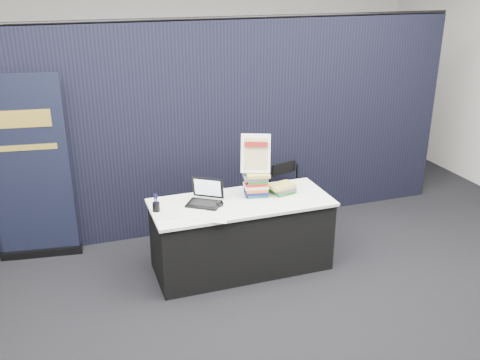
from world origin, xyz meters
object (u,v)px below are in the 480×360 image
object	(u,v)px
display_table	(241,235)
stacking_chair	(288,195)
pullup_banner	(32,180)
info_sign	(256,154)
laptop	(203,198)
book_stack_short	(282,188)
book_stack_tall	(256,184)

from	to	relation	value
display_table	stacking_chair	world-z (taller)	stacking_chair
display_table	pullup_banner	world-z (taller)	pullup_banner
display_table	info_sign	bearing A→B (deg)	31.86
info_sign	stacking_chair	bearing A→B (deg)	63.29
display_table	laptop	xyz separation A→B (m)	(-0.38, 0.07, 0.43)
laptop	stacking_chair	distance (m)	1.37
display_table	book_stack_short	xyz separation A→B (m)	(0.47, 0.06, 0.43)
display_table	book_stack_short	distance (m)	0.63
display_table	pullup_banner	size ratio (longest dim) A/B	0.91
info_sign	stacking_chair	xyz separation A→B (m)	(0.61, 0.54, -0.74)
book_stack_tall	book_stack_short	xyz separation A→B (m)	(0.27, -0.03, -0.07)
laptop	pullup_banner	xyz separation A→B (m)	(-1.58, 0.88, 0.07)
laptop	stacking_chair	bearing A→B (deg)	60.20
laptop	pullup_banner	bearing A→B (deg)	-175.05
book_stack_short	info_sign	xyz separation A→B (m)	(-0.27, 0.06, 0.39)
stacking_chair	display_table	bearing A→B (deg)	-158.46
display_table	book_stack_tall	distance (m)	0.54
info_sign	book_stack_tall	bearing A→B (deg)	-67.91
book_stack_short	info_sign	world-z (taller)	info_sign
laptop	book_stack_tall	bearing A→B (deg)	35.70
pullup_banner	info_sign	bearing A→B (deg)	-13.19
book_stack_tall	stacking_chair	distance (m)	0.94
book_stack_tall	pullup_banner	bearing A→B (deg)	158.29
laptop	book_stack_tall	world-z (taller)	book_stack_tall
book_stack_short	display_table	bearing A→B (deg)	-172.76
book_stack_short	pullup_banner	xyz separation A→B (m)	(-2.43, 0.89, 0.07)
stacking_chair	laptop	bearing A→B (deg)	-171.34
book_stack_tall	info_sign	size ratio (longest dim) A/B	0.64
pullup_banner	stacking_chair	xyz separation A→B (m)	(2.77, -0.29, -0.43)
book_stack_tall	info_sign	distance (m)	0.32
book_stack_tall	book_stack_short	size ratio (longest dim) A/B	0.94
laptop	book_stack_short	bearing A→B (deg)	33.08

